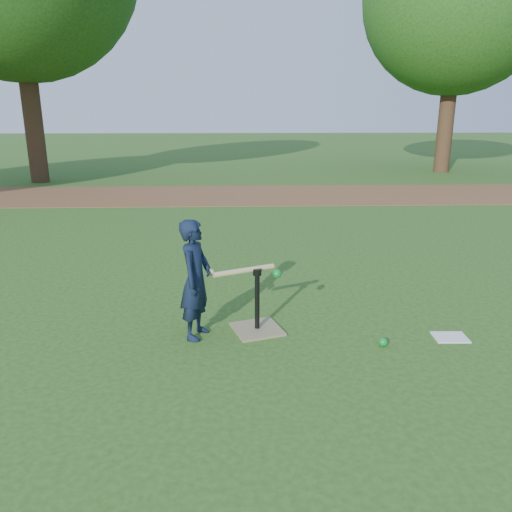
{
  "coord_description": "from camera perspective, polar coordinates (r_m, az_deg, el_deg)",
  "views": [
    {
      "loc": [
        -0.32,
        -4.61,
        2.03
      ],
      "look_at": [
        -0.15,
        0.05,
        0.65
      ],
      "focal_mm": 35.0,
      "sensor_mm": 36.0,
      "label": 1
    }
  ],
  "objects": [
    {
      "name": "wiffle_ball_ground",
      "position": [
        4.63,
        14.34,
        -9.52
      ],
      "size": [
        0.08,
        0.08,
        0.08
      ],
      "primitive_type": "sphere",
      "color": "#0C842B",
      "rests_on": "ground"
    },
    {
      "name": "clipboard",
      "position": [
        4.99,
        21.31,
        -8.64
      ],
      "size": [
        0.31,
        0.24,
        0.01
      ],
      "primitive_type": "cube",
      "rotation": [
        0.0,
        0.0,
        -0.04
      ],
      "color": "white",
      "rests_on": "ground"
    },
    {
      "name": "child",
      "position": [
        4.52,
        -6.92,
        -2.69
      ],
      "size": [
        0.37,
        0.46,
        1.11
      ],
      "primitive_type": "imported",
      "rotation": [
        0.0,
        0.0,
        1.28
      ],
      "color": "black",
      "rests_on": "ground"
    },
    {
      "name": "ground",
      "position": [
        5.05,
        1.69,
        -7.24
      ],
      "size": [
        80.0,
        80.0,
        0.0
      ],
      "primitive_type": "plane",
      "color": "#285116",
      "rests_on": "ground"
    },
    {
      "name": "batting_tee",
      "position": [
        4.77,
        0.13,
        -7.27
      ],
      "size": [
        0.54,
        0.54,
        0.61
      ],
      "color": "#8B7E58",
      "rests_on": "ground"
    },
    {
      "name": "swing_action",
      "position": [
        4.55,
        -0.97,
        -1.78
      ],
      "size": [
        0.67,
        0.3,
        0.08
      ],
      "color": "tan",
      "rests_on": "ground"
    },
    {
      "name": "dirt_strip",
      "position": [
        12.28,
        -0.6,
        7.0
      ],
      "size": [
        24.0,
        3.0,
        0.01
      ],
      "primitive_type": "cube",
      "color": "brown",
      "rests_on": "ground"
    }
  ]
}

